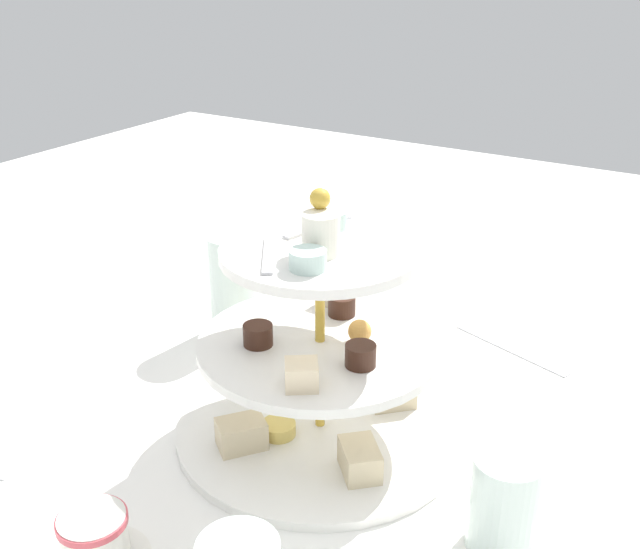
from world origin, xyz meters
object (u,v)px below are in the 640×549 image
object	(u,v)px
tiered_serving_stand	(320,365)
butter_knife_left	(510,348)
water_glass_mid_back	(504,503)
teacup_with_saucer	(95,542)
butter_knife_right	(39,428)
water_glass_tall_right	(235,285)

from	to	relation	value
tiered_serving_stand	butter_knife_left	world-z (taller)	tiered_serving_stand
butter_knife_left	water_glass_mid_back	size ratio (longest dim) A/B	1.86
butter_knife_left	teacup_with_saucer	bearing A→B (deg)	90.35
butter_knife_left	butter_knife_right	world-z (taller)	same
tiered_serving_stand	butter_knife_right	bearing A→B (deg)	-59.46
tiered_serving_stand	teacup_with_saucer	size ratio (longest dim) A/B	3.39
teacup_with_saucer	butter_knife_right	xyz separation A→B (m)	(-0.10, -0.20, -0.02)
tiered_serving_stand	teacup_with_saucer	distance (m)	0.27
water_glass_tall_right	teacup_with_saucer	bearing A→B (deg)	21.04
tiered_serving_stand	water_glass_mid_back	bearing A→B (deg)	74.91
butter_knife_left	butter_knife_right	size ratio (longest dim) A/B	1.00
teacup_with_saucer	water_glass_mid_back	bearing A→B (deg)	125.16
water_glass_tall_right	butter_knife_right	bearing A→B (deg)	-9.21
tiered_serving_stand	water_glass_mid_back	distance (m)	0.23
teacup_with_saucer	butter_knife_right	distance (m)	0.23
water_glass_tall_right	water_glass_mid_back	world-z (taller)	water_glass_tall_right
butter_knife_left	water_glass_mid_back	xyz separation A→B (m)	(0.34, 0.10, 0.04)
water_glass_tall_right	butter_knife_left	xyz separation A→B (m)	(-0.14, 0.33, -0.07)
teacup_with_saucer	butter_knife_left	size ratio (longest dim) A/B	0.53
tiered_serving_stand	water_glass_mid_back	xyz separation A→B (m)	(0.06, 0.22, -0.04)
teacup_with_saucer	butter_knife_left	distance (m)	0.57
tiered_serving_stand	butter_knife_left	xyz separation A→B (m)	(-0.28, 0.12, -0.08)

